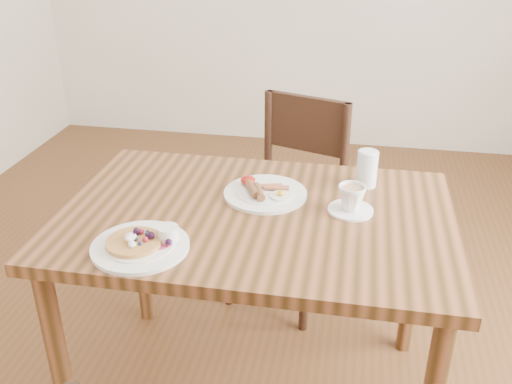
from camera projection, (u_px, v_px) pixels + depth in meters
dining_table at (256, 240)px, 1.79m from camera, size 1.20×0.80×0.75m
chair_far at (291, 192)px, 2.44m from camera, size 0.53×0.53×0.88m
pancake_plate at (142, 244)px, 1.56m from camera, size 0.27×0.27×0.06m
breakfast_plate at (264, 192)px, 1.85m from camera, size 0.27×0.27×0.04m
teacup_saucer at (351, 200)px, 1.74m from camera, size 0.14×0.14×0.09m
water_glass at (367, 169)px, 1.89m from camera, size 0.07×0.07×0.12m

